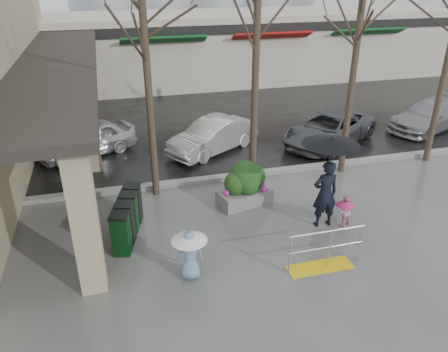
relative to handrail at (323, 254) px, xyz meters
name	(u,v)px	position (x,y,z in m)	size (l,w,h in m)	color
ground	(252,247)	(-1.36, 1.20, -0.38)	(120.00, 120.00, 0.00)	#51514F
street_asphalt	(151,69)	(-1.36, 23.20, -0.37)	(120.00, 36.00, 0.01)	black
curb	(214,179)	(-1.36, 5.20, -0.30)	(120.00, 0.30, 0.15)	gray
canopy_slab	(55,56)	(-6.16, 9.20, 3.25)	(2.80, 18.00, 0.25)	#2D2823
pillar_front	(85,220)	(-5.26, 0.70, 1.37)	(0.55, 0.55, 3.50)	tan
pillar_back	(88,122)	(-5.26, 7.20, 1.37)	(0.55, 0.55, 3.50)	tan
storefront_row	(190,48)	(0.64, 19.17, 1.64)	(34.00, 6.74, 4.00)	beige
handrail	(323,254)	(0.00, 0.00, 0.00)	(1.90, 0.50, 1.03)	yellow
tree_west	(144,25)	(-3.36, 4.80, 4.71)	(3.20, 3.20, 6.80)	#382B21
tree_midwest	(257,16)	(-0.16, 4.80, 4.86)	(3.20, 3.20, 7.00)	#382B21
tree_mideast	(359,26)	(3.14, 4.80, 4.48)	(3.20, 3.20, 6.50)	#382B21
woman	(327,174)	(0.87, 1.74, 1.19)	(1.51, 1.51, 2.62)	black
child_pink	(344,209)	(1.41, 1.56, 0.14)	(0.51, 0.51, 0.90)	pink
child_blue	(190,250)	(-3.11, 0.47, 0.39)	(0.83, 0.83, 1.24)	#6996BB
planter	(245,183)	(-0.84, 3.47, 0.29)	(1.74, 1.15, 1.40)	slate
news_boxes	(127,217)	(-4.37, 2.60, 0.18)	(0.96, 2.05, 1.12)	#0B3311
car_a	(86,139)	(-5.46, 8.67, 0.25)	(1.49, 3.70, 1.26)	silver
car_b	(213,136)	(-0.78, 7.73, 0.25)	(1.33, 3.82, 1.26)	silver
car_c	(329,129)	(3.93, 7.30, 0.25)	(2.09, 4.53, 1.26)	#585A60
car_d	(430,115)	(9.00, 7.72, 0.25)	(1.77, 4.34, 1.26)	#9E9EA3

